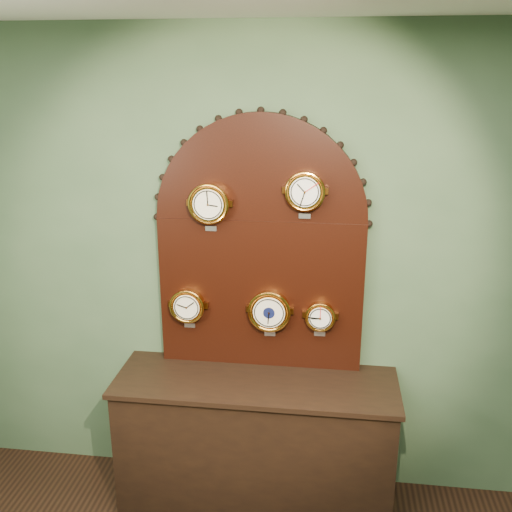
# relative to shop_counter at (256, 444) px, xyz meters

# --- Properties ---
(wall_back) EXTENTS (4.00, 0.00, 4.00)m
(wall_back) POSITION_rel_shop_counter_xyz_m (0.00, 0.27, 1.00)
(wall_back) COLOR #415C3F
(wall_back) RESTS_ON ground
(shop_counter) EXTENTS (1.60, 0.50, 0.80)m
(shop_counter) POSITION_rel_shop_counter_xyz_m (0.00, 0.00, 0.00)
(shop_counter) COLOR black
(shop_counter) RESTS_ON ground_plane
(display_board) EXTENTS (1.26, 0.06, 1.53)m
(display_board) POSITION_rel_shop_counter_xyz_m (0.00, 0.22, 1.23)
(display_board) COLOR black
(display_board) RESTS_ON shop_counter
(roman_clock) EXTENTS (0.23, 0.08, 0.28)m
(roman_clock) POSITION_rel_shop_counter_xyz_m (-0.28, 0.15, 1.43)
(roman_clock) COLOR orange
(roman_clock) RESTS_ON display_board
(arabic_clock) EXTENTS (0.22, 0.08, 0.27)m
(arabic_clock) POSITION_rel_shop_counter_xyz_m (0.25, 0.15, 1.52)
(arabic_clock) COLOR orange
(arabic_clock) RESTS_ON display_board
(hygrometer) EXTENTS (0.21, 0.08, 0.26)m
(hygrometer) POSITION_rel_shop_counter_xyz_m (-0.43, 0.15, 0.81)
(hygrometer) COLOR orange
(hygrometer) RESTS_ON display_board
(barometer) EXTENTS (0.25, 0.08, 0.30)m
(barometer) POSITION_rel_shop_counter_xyz_m (0.06, 0.15, 0.80)
(barometer) COLOR orange
(barometer) RESTS_ON display_board
(tide_clock) EXTENTS (0.18, 0.08, 0.23)m
(tide_clock) POSITION_rel_shop_counter_xyz_m (0.36, 0.15, 0.79)
(tide_clock) COLOR orange
(tide_clock) RESTS_ON display_board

